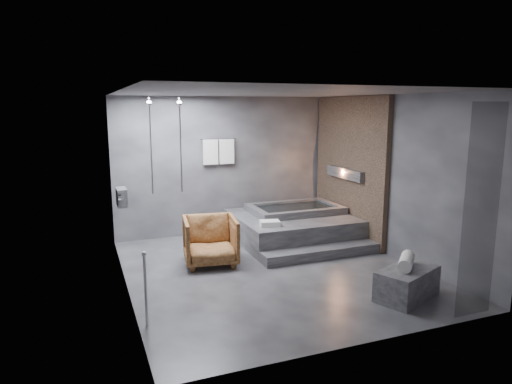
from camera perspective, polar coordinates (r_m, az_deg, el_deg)
name	(u,v)px	position (r m, az deg, el deg)	size (l,w,h in m)	color
room	(289,161)	(7.42, 4.20, 3.92)	(5.00, 5.04, 2.82)	#2B2B2E
tub_deck	(292,227)	(9.05, 4.54, -4.42)	(2.20, 2.00, 0.50)	#303032
tub_step	(321,253)	(8.10, 8.18, -7.50)	(2.20, 0.36, 0.18)	#303032
concrete_bench	(407,283)	(6.70, 18.35, -10.78)	(0.93, 0.51, 0.42)	#343437
driftwood_chair	(210,241)	(7.66, -5.72, -6.07)	(0.85, 0.88, 0.80)	#4B2A12
rolled_towel	(406,261)	(6.63, 18.28, -8.23)	(0.18, 0.18, 0.51)	white
deck_towel	(270,223)	(8.16, 1.74, -3.92)	(0.34, 0.25, 0.09)	silver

